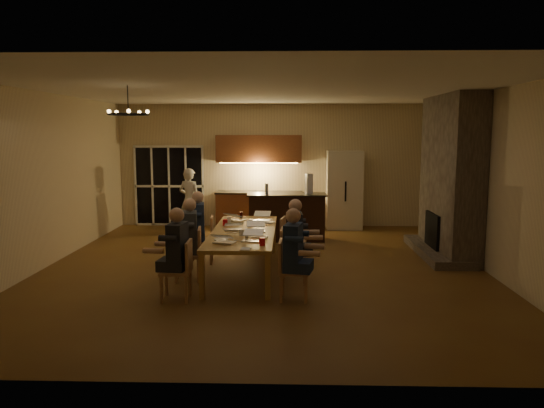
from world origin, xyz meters
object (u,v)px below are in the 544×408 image
Objects in this scene: can_cola at (241,215)px; bar_blender at (309,184)px; chair_left_far at (202,240)px; person_left_near at (178,254)px; person_right_near at (293,255)px; laptop_d at (256,225)px; person_left_mid at (190,239)px; chair_right_far at (293,241)px; chair_left_near at (176,271)px; refrigerator at (344,190)px; standing_person at (190,200)px; mug_mid at (251,222)px; chair_right_mid at (294,255)px; person_right_mid at (295,240)px; bar_island at (287,217)px; laptop_b at (252,234)px; chair_left_mid at (188,254)px; can_silver at (246,234)px; laptop_a at (224,236)px; chandelier at (128,114)px; laptop_f at (262,215)px; laptop_e at (236,215)px; plate_near at (261,237)px; redcup_mid at (225,223)px; bar_bottle at (267,189)px; mug_front at (242,233)px; mug_back at (229,220)px; laptop_c at (233,224)px; plate_far at (269,222)px; chair_right_near at (294,270)px; plate_left at (221,239)px.

bar_blender reaches higher than can_cola.
person_left_near reaches higher than chair_left_far.
person_right_near is 1.64m from laptop_d.
person_left_mid is (-0.01, 1.10, 0.00)m from person_left_near.
chair_left_near is at bearing 151.36° from chair_right_far.
refrigerator is 4.11m from chair_right_far.
refrigerator is at bearing -150.40° from standing_person.
chair_right_mid is at bearing -55.74° from mug_mid.
person_left_mid is 1.00× the size of person_right_mid.
bar_island is 5.64× the size of laptop_b.
chair_right_far is at bearing -109.16° from refrigerator.
chair_left_mid reaches higher than can_silver.
can_silver is (1.76, -4.43, 0.01)m from standing_person.
can_cola is (0.04, 2.44, -0.05)m from laptop_a.
chair_left_near is 7.42× the size of can_silver.
laptop_a is (1.52, -0.23, -1.89)m from chandelier.
refrigerator is at bearing 64.52° from laptop_f.
laptop_b is 2.03m from laptop_e.
chair_right_far reaches higher than plate_near.
can_cola is at bearing 131.56° from chair_left_far.
redcup_mid is 0.94m from can_cola.
can_cola is 0.54× the size of plate_near.
bar_bottle is at bearing 153.49° from chair_left_mid.
chair_left_mid is 8.90× the size of mug_front.
mug_front is at bearing 87.35° from chair_right_mid.
standing_person is at bearing 111.03° from redcup_mid.
mug_front is at bearing -104.35° from bar_island.
mug_back is at bearing 45.52° from chair_right_mid.
person_left_mid reaches higher than laptop_c.
laptop_b is at bearing 65.92° from chair_left_mid.
mug_front is 1.00× the size of mug_back.
person_right_near and person_right_mid have the same top height.
mug_mid is at bearing 33.18° from person_right_mid.
standing_person is at bearing 111.29° from laptop_d.
chandelier is 3.36m from plate_far.
chair_left_mid reaches higher than plate_far.
person_right_mid is (-1.32, -4.93, -0.31)m from refrigerator.
chair_right_near is 7.42× the size of can_cola.
person_right_near reaches higher than can_cola.
laptop_d reaches higher than can_cola.
person_right_mid is (1.76, -1.16, 0.24)m from chair_left_far.
person_right_mid is at bearing -115.25° from bar_blender.
plate_left is 4.05m from bar_blender.
laptop_b reaches higher than mug_mid.
laptop_b reaches higher than chair_left_mid.
standing_person is 4.99× the size of laptop_a.
chandelier is at bearing -119.55° from bar_bottle.
laptop_e is 0.70m from plate_far.
laptop_f is at bearing 42.40° from redcup_mid.
chandelier is at bearing -148.37° from bar_blender.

